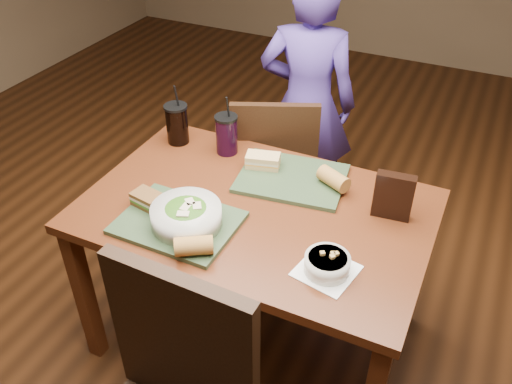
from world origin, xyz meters
The scene contains 15 objects.
ground centered at (0.00, 0.00, 0.00)m, with size 6.00×6.00×0.00m, color #381C0B.
dining_table centered at (0.00, 0.00, 0.66)m, with size 1.30×0.85×0.75m.
chair_far centered at (-0.14, 0.59, 0.51)m, with size 0.53×0.54×0.92m.
diner centered at (-0.16, 0.97, 0.70)m, with size 0.51×0.34×1.40m, color #4C348F.
tray_near centered at (-0.21, -0.22, 0.76)m, with size 0.42×0.32×0.02m, color #2F4227.
tray_far centered at (0.06, 0.22, 0.76)m, with size 0.42×0.32×0.02m, color #2F4227.
salad_bowl centered at (-0.17, -0.22, 0.81)m, with size 0.25×0.25×0.08m.
soup_bowl centered at (0.35, -0.21, 0.78)m, with size 0.21×0.21×0.07m.
sandwich_near centered at (-0.36, -0.18, 0.79)m, with size 0.12×0.09×0.05m.
sandwich_far centered at (-0.08, 0.24, 0.80)m, with size 0.15×0.11×0.06m.
baguette_near centered at (-0.07, -0.34, 0.80)m, with size 0.06×0.06×0.13m, color #AD7533.
baguette_far centered at (0.23, 0.23, 0.80)m, with size 0.06×0.06×0.13m, color #AD7533.
cup_cola centered at (-0.52, 0.28, 0.84)m, with size 0.10×0.10×0.28m.
cup_berry centered at (-0.28, 0.30, 0.84)m, with size 0.10×0.10×0.27m.
chip_bag centered at (0.47, 0.16, 0.84)m, with size 0.14×0.04×0.18m, color black.
Camera 1 is at (0.69, -1.46, 2.01)m, focal length 38.00 mm.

